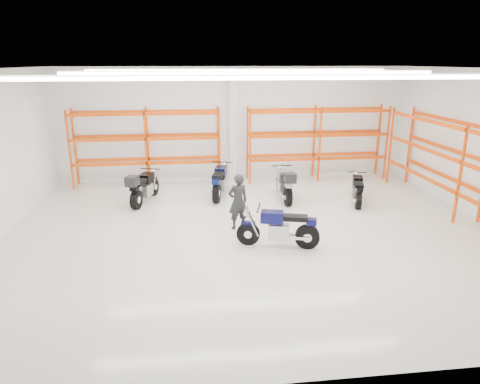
{
  "coord_description": "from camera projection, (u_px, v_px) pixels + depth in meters",
  "views": [
    {
      "loc": [
        -1.76,
        -11.23,
        4.69
      ],
      "look_at": [
        -0.35,
        0.5,
        1.07
      ],
      "focal_mm": 32.0,
      "sensor_mm": 36.0,
      "label": 1
    }
  ],
  "objects": [
    {
      "name": "motorcycle_back_b",
      "position": [
        220.0,
        182.0,
        15.32
      ],
      "size": [
        0.94,
        2.29,
        1.14
      ],
      "color": "black",
      "rests_on": "ground"
    },
    {
      "name": "pallet_racking_side",
      "position": [
        475.0,
        164.0,
        12.44
      ],
      "size": [
        0.87,
        9.07,
        3.0
      ],
      "color": "#E74712",
      "rests_on": "ground"
    },
    {
      "name": "motorcycle_back_c",
      "position": [
        285.0,
        185.0,
        14.88
      ],
      "size": [
        0.74,
        2.32,
        1.19
      ],
      "color": "black",
      "rests_on": "ground"
    },
    {
      "name": "pallet_racking_back_right",
      "position": [
        317.0,
        136.0,
        17.3
      ],
      "size": [
        5.67,
        0.87,
        3.0
      ],
      "color": "#E74712",
      "rests_on": "ground"
    },
    {
      "name": "motorcycle_main",
      "position": [
        282.0,
        229.0,
        11.14
      ],
      "size": [
        2.15,
        0.91,
        1.07
      ],
      "color": "black",
      "rests_on": "ground"
    },
    {
      "name": "room_shell",
      "position": [
        255.0,
        117.0,
        11.3
      ],
      "size": [
        14.02,
        12.02,
        4.51
      ],
      "color": "white",
      "rests_on": "ground"
    },
    {
      "name": "ground",
      "position": [
        254.0,
        232.0,
        12.24
      ],
      "size": [
        14.0,
        14.0,
        0.0
      ],
      "primitive_type": "plane",
      "color": "beige",
      "rests_on": "ground"
    },
    {
      "name": "standing_man",
      "position": [
        238.0,
        202.0,
        12.29
      ],
      "size": [
        0.68,
        0.54,
        1.64
      ],
      "primitive_type": "imported",
      "rotation": [
        0.0,
        0.0,
        3.41
      ],
      "color": "black",
      "rests_on": "ground"
    },
    {
      "name": "motorcycle_back_d",
      "position": [
        357.0,
        190.0,
        14.63
      ],
      "size": [
        0.87,
        1.93,
        0.97
      ],
      "color": "black",
      "rests_on": "ground"
    },
    {
      "name": "structural_column",
      "position": [
        233.0,
        125.0,
        17.1
      ],
      "size": [
        0.32,
        0.32,
        4.5
      ],
      "primitive_type": "cube",
      "color": "white",
      "rests_on": "ground"
    },
    {
      "name": "motorcycle_back_a",
      "position": [
        143.0,
        188.0,
        14.54
      ],
      "size": [
        1.04,
        2.23,
        1.17
      ],
      "color": "black",
      "rests_on": "ground"
    },
    {
      "name": "pallet_racking_back_left",
      "position": [
        146.0,
        140.0,
        16.52
      ],
      "size": [
        5.67,
        0.87,
        3.0
      ],
      "color": "#E74712",
      "rests_on": "ground"
    }
  ]
}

